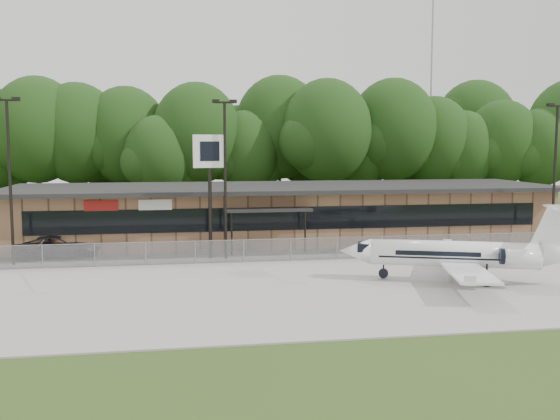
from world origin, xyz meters
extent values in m
plane|color=#364C1B|center=(0.00, 0.00, 0.00)|extent=(160.00, 160.00, 0.00)
cube|color=#9E9B93|center=(0.00, 8.00, 0.04)|extent=(64.00, 18.00, 0.08)
cube|color=#383835|center=(0.00, 19.50, 0.03)|extent=(50.00, 9.00, 0.06)
cube|color=#916B48|center=(0.00, 24.00, 2.00)|extent=(40.00, 10.00, 4.00)
cube|color=black|center=(0.00, 18.98, 2.30)|extent=(36.00, 0.08, 1.60)
cube|color=black|center=(0.00, 23.50, 4.15)|extent=(41.00, 11.50, 0.30)
cube|color=black|center=(-2.00, 18.40, 3.00)|extent=(6.00, 1.60, 0.20)
cube|color=maroon|center=(-13.00, 18.95, 3.40)|extent=(2.20, 0.06, 0.70)
cube|color=silver|center=(-9.50, 18.95, 3.40)|extent=(2.20, 0.06, 0.70)
cube|color=gray|center=(0.00, 15.00, 0.75)|extent=(46.00, 0.03, 1.50)
cube|color=gray|center=(0.00, 15.00, 1.50)|extent=(46.00, 0.04, 0.04)
cylinder|color=gray|center=(22.00, 48.00, 12.50)|extent=(0.20, 0.20, 25.00)
cylinder|color=black|center=(-18.00, 16.50, 5.00)|extent=(0.18, 0.18, 10.00)
cube|color=black|center=(-18.00, 16.50, 10.05)|extent=(1.20, 0.12, 0.12)
cube|color=black|center=(-17.45, 16.50, 10.12)|extent=(0.45, 0.30, 0.22)
cylinder|color=black|center=(-5.00, 16.50, 5.00)|extent=(0.18, 0.18, 10.00)
cube|color=black|center=(-5.00, 16.50, 10.05)|extent=(1.20, 0.12, 0.12)
cube|color=black|center=(-5.55, 16.50, 10.12)|extent=(0.45, 0.30, 0.22)
cube|color=black|center=(-4.45, 16.50, 10.12)|extent=(0.45, 0.30, 0.22)
cylinder|color=black|center=(18.00, 16.50, 5.00)|extent=(0.18, 0.18, 10.00)
cube|color=black|center=(18.00, 16.50, 10.05)|extent=(1.20, 0.12, 0.12)
cube|color=black|center=(17.45, 16.50, 10.12)|extent=(0.45, 0.30, 0.22)
cylinder|color=white|center=(6.54, 7.73, 1.50)|extent=(8.78, 4.24, 1.41)
cone|color=white|center=(1.55, 9.48, 1.50)|extent=(2.13, 1.91, 1.41)
cone|color=white|center=(11.62, 5.96, 1.63)|extent=(2.29, 1.97, 1.41)
cube|color=white|center=(6.00, 4.84, 1.10)|extent=(3.57, 5.63, 0.11)
cube|color=white|center=(7.92, 10.33, 1.10)|extent=(3.57, 5.63, 0.11)
cylinder|color=white|center=(9.18, 5.65, 1.63)|extent=(2.09, 1.39, 0.79)
cylinder|color=white|center=(9.90, 7.73, 1.63)|extent=(2.09, 1.39, 0.79)
cube|color=white|center=(11.20, 6.11, 2.91)|extent=(2.09, 0.83, 2.65)
cube|color=black|center=(2.14, 9.27, 1.74)|extent=(1.18, 1.29, 0.44)
cube|color=black|center=(8.04, 7.21, 0.31)|extent=(1.36, 2.23, 0.62)
cylinder|color=black|center=(3.05, 8.95, 0.31)|extent=(0.67, 0.67, 0.19)
imported|color=#2A2A2D|center=(-15.82, 18.83, 0.74)|extent=(5.51, 2.94, 1.47)
cylinder|color=black|center=(-5.96, 16.80, 3.83)|extent=(0.25, 0.25, 7.65)
cube|color=silver|center=(-5.96, 16.80, 6.98)|extent=(2.12, 0.47, 2.10)
cube|color=black|center=(-5.95, 16.68, 6.98)|extent=(1.24, 0.18, 1.24)
camera|label=1|loc=(-8.05, -23.27, 7.45)|focal=40.00mm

